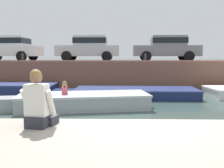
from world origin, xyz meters
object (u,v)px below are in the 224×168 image
(motorboat_passing, at_px, (78,101))
(car_centre_grey, at_px, (167,47))
(person_seated_left, at_px, (38,105))
(boat_moored_west_navy, at_px, (4,89))
(mooring_bollard_mid, at_px, (145,57))
(car_left_inner_silver, at_px, (89,47))
(car_leftmost_white, at_px, (9,47))
(boat_moored_central_navy, at_px, (130,93))
(mooring_bollard_west, at_px, (23,57))
(bottle_drink, at_px, (38,120))

(motorboat_passing, height_order, car_centre_grey, car_centre_grey)
(person_seated_left, bearing_deg, boat_moored_west_navy, 117.93)
(mooring_bollard_mid, relative_size, person_seated_left, 0.46)
(car_left_inner_silver, height_order, car_centre_grey, same)
(car_centre_grey, bearing_deg, motorboat_passing, -124.78)
(car_centre_grey, bearing_deg, person_seated_left, -110.55)
(car_left_inner_silver, relative_size, mooring_bollard_mid, 8.65)
(boat_moored_west_navy, distance_m, car_leftmost_white, 4.10)
(boat_moored_central_navy, relative_size, mooring_bollard_west, 15.37)
(car_left_inner_silver, height_order, person_seated_left, car_left_inner_silver)
(bottle_drink, bearing_deg, person_seated_left, -58.85)
(car_centre_grey, bearing_deg, mooring_bollard_west, -168.75)
(mooring_bollard_west, height_order, mooring_bollard_mid, same)
(boat_moored_central_navy, bearing_deg, car_centre_grey, 58.28)
(mooring_bollard_west, relative_size, person_seated_left, 0.46)
(car_left_inner_silver, bearing_deg, boat_moored_central_navy, -59.05)
(boat_moored_central_navy, xyz_separation_m, person_seated_left, (-1.91, -7.64, 0.94))
(mooring_bollard_west, xyz_separation_m, person_seated_left, (4.03, -9.92, -0.73))
(car_left_inner_silver, height_order, bottle_drink, car_left_inner_silver)
(bottle_drink, bearing_deg, motorboat_passing, 91.54)
(car_leftmost_white, distance_m, car_centre_grey, 9.84)
(car_leftmost_white, bearing_deg, car_left_inner_silver, 0.03)
(boat_moored_central_navy, height_order, bottle_drink, bottle_drink)
(boat_moored_central_navy, height_order, car_centre_grey, car_centre_grey)
(car_leftmost_white, distance_m, car_left_inner_silver, 5.04)
(boat_moored_west_navy, distance_m, mooring_bollard_west, 2.30)
(car_leftmost_white, bearing_deg, motorboat_passing, -50.65)
(car_leftmost_white, bearing_deg, bottle_drink, -64.66)
(car_left_inner_silver, distance_m, car_centre_grey, 4.80)
(boat_moored_west_navy, relative_size, person_seated_left, 5.86)
(car_leftmost_white, height_order, car_left_inner_silver, same)
(car_leftmost_white, relative_size, car_left_inner_silver, 1.05)
(motorboat_passing, relative_size, mooring_bollard_mid, 13.19)
(boat_moored_west_navy, xyz_separation_m, person_seated_left, (4.41, -8.31, 0.87))
(motorboat_passing, relative_size, mooring_bollard_west, 13.19)
(car_centre_grey, xyz_separation_m, mooring_bollard_west, (-8.38, -1.67, -0.61))
(person_seated_left, xyz_separation_m, bottle_drink, (-0.03, 0.05, -0.28))
(boat_moored_central_navy, height_order, car_leftmost_white, car_leftmost_white)
(boat_moored_west_navy, height_order, person_seated_left, person_seated_left)
(mooring_bollard_west, bearing_deg, boat_moored_west_navy, -103.02)
(motorboat_passing, distance_m, mooring_bollard_mid, 5.92)
(boat_moored_west_navy, relative_size, car_centre_grey, 1.39)
(mooring_bollard_mid, bearing_deg, boat_moored_west_navy, -167.49)
(boat_moored_west_navy, relative_size, boat_moored_central_navy, 0.83)
(boat_moored_west_navy, distance_m, car_left_inner_silver, 5.59)
(boat_moored_central_navy, xyz_separation_m, bottle_drink, (-1.94, -7.59, 0.66))
(boat_moored_central_navy, xyz_separation_m, car_left_inner_silver, (-2.37, 3.95, 2.27))
(boat_moored_central_navy, relative_size, mooring_bollard_mid, 15.37)
(person_seated_left, relative_size, bottle_drink, 4.73)
(car_centre_grey, distance_m, bottle_drink, 12.44)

